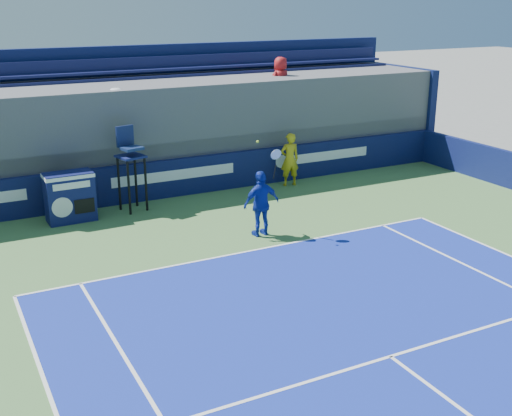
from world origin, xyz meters
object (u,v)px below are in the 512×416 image
match_clock (70,196)px  umpire_chair (130,160)px  tennis_player (261,203)px  ball_person (290,159)px

match_clock → umpire_chair: (1.82, 0.16, 0.79)m
umpire_chair → tennis_player: size_ratio=0.96×
match_clock → tennis_player: 5.42m
ball_person → match_clock: 7.22m
umpire_chair → tennis_player: bearing=-56.8°
match_clock → umpire_chair: size_ratio=0.56×
ball_person → tennis_player: tennis_player is taller
tennis_player → match_clock: bearing=140.5°
ball_person → tennis_player: bearing=60.4°
ball_person → match_clock: (-7.21, -0.31, -0.15)m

